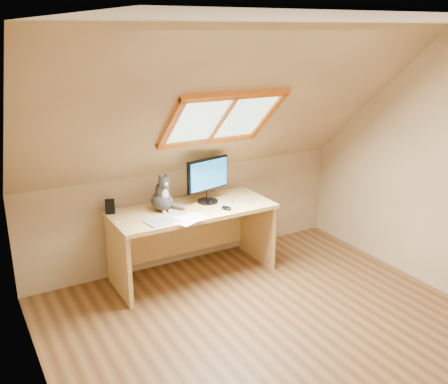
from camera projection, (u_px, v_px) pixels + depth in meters
ground at (286, 341)px, 3.95m from camera, size 3.50×3.50×0.00m
room_shell at (303, 171)px, 3.43m from camera, size 3.52×3.52×2.41m
desk at (189, 227)px, 4.93m from camera, size 1.58×0.69×0.72m
monitor at (208, 177)px, 4.87m from camera, size 0.48×0.21×0.45m
cat at (162, 197)px, 4.70m from camera, size 0.22×0.26×0.38m
desk_speaker at (110, 207)px, 4.65m from camera, size 0.11×0.11×0.12m
graphics_tablet at (162, 221)px, 4.45m from camera, size 0.30×0.24×0.01m
mouse at (226, 208)px, 4.74m from camera, size 0.09×0.13×0.04m
papers at (187, 219)px, 4.50m from camera, size 0.35×0.30×0.01m
cables at (236, 204)px, 4.90m from camera, size 0.51×0.26×0.01m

